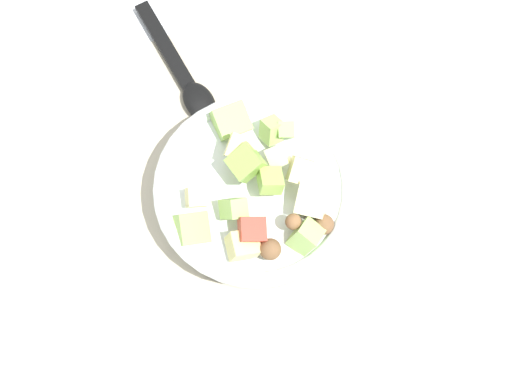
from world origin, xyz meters
name	(u,v)px	position (x,y,z in m)	size (l,w,h in m)	color
ground_plane	(248,205)	(0.00, 0.00, 0.00)	(2.40, 2.40, 0.00)	silver
placemat	(248,205)	(0.00, 0.00, 0.00)	(0.50, 0.31, 0.01)	#BCB299
salad_bowl	(256,194)	(0.00, 0.01, 0.04)	(0.22, 0.22, 0.10)	white
serving_spoon	(186,80)	(-0.18, 0.00, 0.01)	(0.19, 0.04, 0.01)	black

